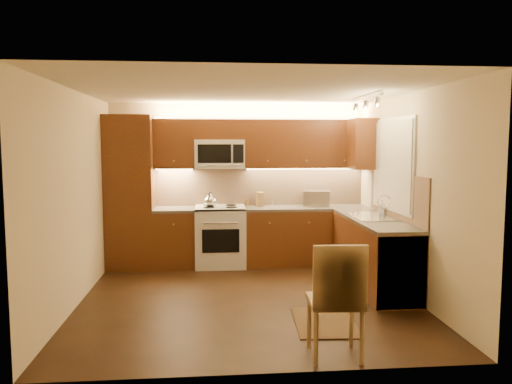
{
  "coord_description": "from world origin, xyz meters",
  "views": [
    {
      "loc": [
        -0.44,
        -5.9,
        1.88
      ],
      "look_at": [
        0.15,
        0.55,
        1.25
      ],
      "focal_mm": 34.93,
      "sensor_mm": 36.0,
      "label": 1
    }
  ],
  "objects": [
    {
      "name": "backsplash_back",
      "position": [
        0.35,
        1.99,
        1.2
      ],
      "size": [
        3.3,
        0.02,
        0.6
      ],
      "primitive_type": "cube",
      "color": "tan",
      "rests_on": "wall_back"
    },
    {
      "name": "window_blinds",
      "position": [
        1.97,
        0.55,
        1.6
      ],
      "size": [
        0.02,
        1.36,
        1.16
      ],
      "primitive_type": "cube",
      "color": "silver",
      "rests_on": "wall_right"
    },
    {
      "name": "base_cab_back_right",
      "position": [
        1.04,
        1.7,
        0.43
      ],
      "size": [
        1.92,
        0.6,
        0.86
      ],
      "primitive_type": "cube",
      "color": "#401E0D",
      "rests_on": "floor"
    },
    {
      "name": "rug",
      "position": [
        0.74,
        -0.9,
        0.01
      ],
      "size": [
        0.68,
        0.97,
        0.01
      ],
      "primitive_type": "cube",
      "rotation": [
        0.0,
        0.0,
        -0.06
      ],
      "color": "black",
      "rests_on": "floor"
    },
    {
      "name": "counter_back_right",
      "position": [
        1.04,
        1.7,
        0.88
      ],
      "size": [
        1.92,
        0.6,
        0.04
      ],
      "primitive_type": "cube",
      "color": "#3B3936",
      "rests_on": "base_cab_back_right"
    },
    {
      "name": "spice_jar_a",
      "position": [
        0.14,
        1.94,
        0.94
      ],
      "size": [
        0.05,
        0.05,
        0.09
      ],
      "primitive_type": "cylinder",
      "rotation": [
        0.0,
        0.0,
        -0.16
      ],
      "color": "silver",
      "rests_on": "counter_back_right"
    },
    {
      "name": "pantry",
      "position": [
        -1.65,
        1.7,
        1.15
      ],
      "size": [
        0.7,
        0.6,
        2.3
      ],
      "primitive_type": "cube",
      "color": "#401E0D",
      "rests_on": "floor"
    },
    {
      "name": "base_cab_right",
      "position": [
        1.7,
        0.4,
        0.43
      ],
      "size": [
        0.6,
        2.0,
        0.86
      ],
      "primitive_type": "cube",
      "color": "#401E0D",
      "rests_on": "floor"
    },
    {
      "name": "counter_right",
      "position": [
        1.7,
        0.4,
        0.88
      ],
      "size": [
        0.6,
        2.0,
        0.04
      ],
      "primitive_type": "cube",
      "color": "#3B3936",
      "rests_on": "base_cab_right"
    },
    {
      "name": "wall_back",
      "position": [
        0.0,
        2.0,
        1.25
      ],
      "size": [
        4.0,
        0.01,
        2.5
      ],
      "primitive_type": "cube",
      "color": "beige",
      "rests_on": "ground"
    },
    {
      "name": "track_light_bar",
      "position": [
        1.55,
        0.4,
        2.46
      ],
      "size": [
        0.04,
        1.2,
        0.03
      ],
      "primitive_type": "cube",
      "color": "silver",
      "rests_on": "ceiling"
    },
    {
      "name": "sink",
      "position": [
        1.7,
        0.55,
        0.98
      ],
      "size": [
        0.52,
        0.86,
        0.15
      ],
      "primitive_type": null,
      "color": "silver",
      "rests_on": "counter_right"
    },
    {
      "name": "upper_cab_back_left",
      "position": [
        -0.99,
        1.82,
        1.88
      ],
      "size": [
        0.62,
        0.35,
        0.75
      ],
      "primitive_type": "cube",
      "color": "#401E0D",
      "rests_on": "wall_back"
    },
    {
      "name": "dining_chair",
      "position": [
        0.65,
        -1.7,
        0.52
      ],
      "size": [
        0.48,
        0.48,
        1.04
      ],
      "primitive_type": null,
      "rotation": [
        0.0,
        0.0,
        -0.05
      ],
      "color": "olive",
      "rests_on": "floor"
    },
    {
      "name": "ceiling",
      "position": [
        0.0,
        0.0,
        2.5
      ],
      "size": [
        4.0,
        4.0,
        0.01
      ],
      "primitive_type": "cube",
      "color": "beige",
      "rests_on": "ground"
    },
    {
      "name": "spice_jar_b",
      "position": [
        0.3,
        1.92,
        0.95
      ],
      "size": [
        0.05,
        0.05,
        0.09
      ],
      "primitive_type": "cylinder",
      "rotation": [
        0.0,
        0.0,
        -0.19
      ],
      "color": "brown",
      "rests_on": "counter_back_right"
    },
    {
      "name": "dishwasher",
      "position": [
        1.7,
        -0.3,
        0.43
      ],
      "size": [
        0.58,
        0.6,
        0.84
      ],
      "primitive_type": "cube",
      "color": "silver",
      "rests_on": "floor"
    },
    {
      "name": "soap_bottle",
      "position": [
        1.93,
        0.78,
        1.0
      ],
      "size": [
        0.11,
        0.11,
        0.2
      ],
      "primitive_type": "imported",
      "rotation": [
        0.0,
        0.0,
        -0.25
      ],
      "color": "silver",
      "rests_on": "counter_right"
    },
    {
      "name": "microwave",
      "position": [
        -0.3,
        1.81,
        1.72
      ],
      "size": [
        0.76,
        0.38,
        0.44
      ],
      "primitive_type": null,
      "color": "silver",
      "rests_on": "wall_back"
    },
    {
      "name": "window_frame",
      "position": [
        1.99,
        0.55,
        1.6
      ],
      "size": [
        0.03,
        1.44,
        1.24
      ],
      "primitive_type": "cube",
      "color": "silver",
      "rests_on": "wall_right"
    },
    {
      "name": "upper_cab_back_right",
      "position": [
        1.04,
        1.82,
        1.88
      ],
      "size": [
        1.92,
        0.35,
        0.75
      ],
      "primitive_type": "cube",
      "color": "#401E0D",
      "rests_on": "wall_back"
    },
    {
      "name": "faucet",
      "position": [
        1.88,
        0.55,
        1.05
      ],
      "size": [
        0.2,
        0.04,
        0.3
      ],
      "primitive_type": null,
      "color": "silver",
      "rests_on": "counter_right"
    },
    {
      "name": "floor",
      "position": [
        0.0,
        0.0,
        0.0
      ],
      "size": [
        4.0,
        4.0,
        0.01
      ],
      "primitive_type": "cube",
      "color": "black",
      "rests_on": "ground"
    },
    {
      "name": "spice_jar_d",
      "position": [
        0.14,
        1.94,
        0.95
      ],
      "size": [
        0.06,
        0.06,
        0.09
      ],
      "primitive_type": "cylinder",
      "rotation": [
        0.0,
        0.0,
        -0.31
      ],
      "color": "brown",
      "rests_on": "counter_back_right"
    },
    {
      "name": "knife_block",
      "position": [
        0.33,
        1.82,
        1.01
      ],
      "size": [
        0.11,
        0.17,
        0.22
      ],
      "primitive_type": "cube",
      "rotation": [
        0.0,
        0.0,
        0.07
      ],
      "color": "olive",
      "rests_on": "counter_back_right"
    },
    {
      "name": "kettle",
      "position": [
        -0.45,
        1.59,
        1.04
      ],
      "size": [
        0.26,
        0.26,
        0.24
      ],
      "primitive_type": null,
      "rotation": [
        0.0,
        0.0,
        -0.35
      ],
      "color": "silver",
      "rests_on": "stove"
    },
    {
      "name": "upper_cab_bridge",
      "position": [
        -0.3,
        1.82,
        2.09
      ],
      "size": [
        0.76,
        0.35,
        0.31
      ],
      "primitive_type": "cube",
      "color": "#401E0D",
      "rests_on": "wall_back"
    },
    {
      "name": "wall_right",
      "position": [
        2.0,
        0.0,
        1.25
      ],
      "size": [
        0.01,
        4.0,
        2.5
      ],
      "primitive_type": "cube",
      "color": "beige",
      "rests_on": "ground"
    },
    {
      "name": "backsplash_right",
      "position": [
        1.99,
        0.4,
        1.2
      ],
      "size": [
        0.02,
        2.0,
        0.6
      ],
      "primitive_type": "cube",
      "color": "tan",
      "rests_on": "wall_right"
    },
    {
      "name": "wall_front",
      "position": [
        0.0,
        -2.0,
        1.25
      ],
      "size": [
        4.0,
        0.01,
        2.5
      ],
      "primitive_type": "cube",
      "color": "beige",
      "rests_on": "ground"
    },
    {
      "name": "toaster_oven",
      "position": [
        1.2,
        1.75,
        1.02
      ],
      "size": [
        0.45,
        0.36,
        0.25
      ],
      "primitive_type": "cube",
      "rotation": [
        0.0,
        0.0,
        -0.13
      ],
      "color": "silver",
      "rests_on": "counter_back_right"
    },
    {
      "name": "base_cab_back_left",
      "position": [
        -0.99,
        1.7,
        0.43
      ],
      "size": [
        0.62,
        0.6,
        0.86
      ],
      "primitive_type": "cube",
      "color": "#401E0D",
      "rests_on": "floor"
    },
    {
      "name": "spice_jar_c",
      "position": [
        0.53,
        1.92,
        0.95
      ],
      "size": [
        0.05,
        0.05,
        0.09
      ],
      "primitive_type": "cylinder",
      "rotation": [
        0.0,
        0.0,
        0.27
      ],
      "color": "silver",
      "rests_on": "counter_back_right"
    },
    {
      "name": "wall_left",
      "position": [
        -2.0,
        0.0,
        1.25
      ],
      "size": [
        0.01,
        4.0,
        2.5
      ],
      "primitive_type": "cube",
      "color": "beige",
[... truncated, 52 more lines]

